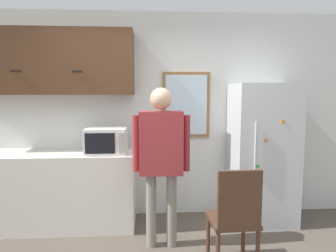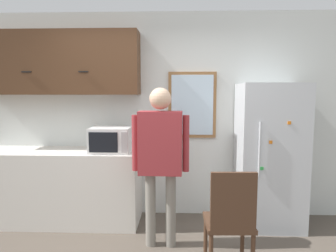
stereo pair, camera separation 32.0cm
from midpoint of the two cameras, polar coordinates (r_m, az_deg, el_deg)
The scene contains 8 objects.
back_wall at distance 4.03m, azimuth -0.12°, elevation 1.99°, with size 6.00×0.06×2.70m.
counter at distance 4.08m, azimuth -17.66°, elevation -10.92°, with size 2.01×0.63×0.93m.
upper_cabinets at distance 4.06m, azimuth -17.71°, elevation 11.33°, with size 2.01×0.36×0.79m.
microwave at distance 3.71m, azimuth -8.42°, elevation -2.60°, with size 0.48×0.42×0.30m.
person at distance 3.16m, azimuth 1.46°, elevation -4.77°, with size 0.61×0.24×1.71m.
refrigerator at distance 3.95m, azimuth 20.98°, elevation -5.33°, with size 0.77×0.65×1.77m.
chair at distance 2.90m, azimuth 15.04°, elevation -16.52°, with size 0.44×0.44×0.99m.
window at distance 3.98m, azimuth 6.93°, elevation 3.99°, with size 0.63×0.05×0.87m.
Camera 2 is at (0.31, -2.21, 1.66)m, focal length 32.00 mm.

